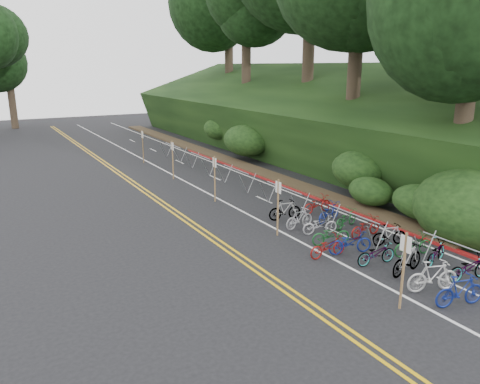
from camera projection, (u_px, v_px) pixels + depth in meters
The scene contains 10 objects.
ground at pixel (346, 283), 15.77m from camera, with size 120.00×120.00×0.00m, color black.
road_markings at pixel (223, 206), 24.54m from camera, with size 7.47×80.00×0.01m.
red_curb at pixel (282, 185), 28.55m from camera, with size 0.25×28.00×0.10m, color maroon.
embankment at pixel (308, 125), 37.26m from camera, with size 14.30×48.14×9.11m.
bike_rack_front at pixel (456, 253), 15.98m from camera, with size 1.19×2.78×1.26m.
bike_racks_rest at pixel (236, 174), 27.89m from camera, with size 1.14×23.00×1.17m.
signpost_near at pixel (404, 266), 13.80m from camera, with size 0.08×0.40×2.43m.
signposts_rest at pixel (192, 166), 27.43m from camera, with size 0.08×18.40×2.50m.
bike_front at pixel (328, 246), 17.87m from camera, with size 1.63×0.57×0.86m, color maroon.
bike_valet at pixel (374, 239), 18.54m from camera, with size 3.20×11.40×1.08m.
Camera 1 is at (-10.24, -10.76, 7.11)m, focal length 35.00 mm.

